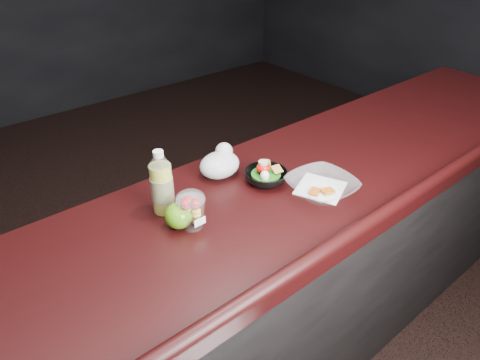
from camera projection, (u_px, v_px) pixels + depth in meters
name	position (u px, v px, depth m)	size (l,w,h in m)	color
counter	(234.00, 310.00, 1.73)	(4.06, 0.71, 1.02)	black
lemonade_bottle	(162.00, 187.00, 1.40)	(0.08, 0.08, 0.23)	gold
fruit_cup	(191.00, 209.00, 1.34)	(0.09, 0.09, 0.13)	white
green_apple	(179.00, 216.00, 1.36)	(0.09, 0.09, 0.09)	#43740D
plastic_bag	(220.00, 163.00, 1.62)	(0.16, 0.13, 0.12)	silver
snack_bowl	(266.00, 176.00, 1.58)	(0.17, 0.17, 0.09)	black
takeout_bowl	(322.00, 187.00, 1.52)	(0.25, 0.25, 0.06)	silver
paper_napkin	(320.00, 188.00, 1.56)	(0.16, 0.16, 0.00)	white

